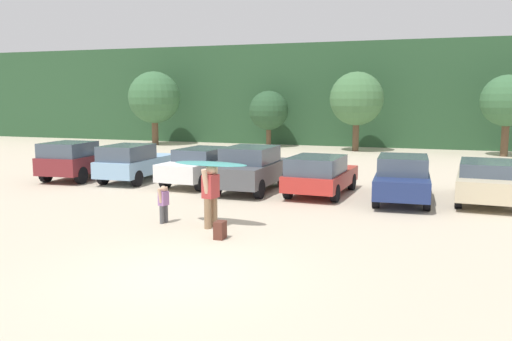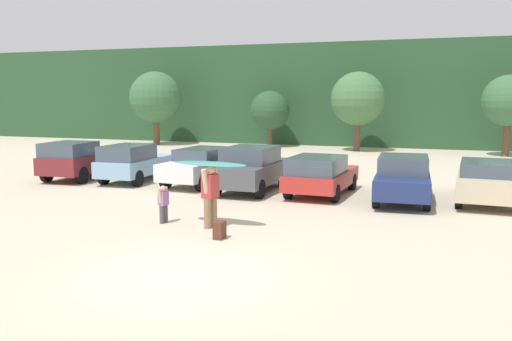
{
  "view_description": "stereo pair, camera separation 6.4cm",
  "coord_description": "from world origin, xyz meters",
  "px_view_note": "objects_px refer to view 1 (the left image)",
  "views": [
    {
      "loc": [
        4.81,
        -9.31,
        3.55
      ],
      "look_at": [
        -0.54,
        6.24,
        1.28
      ],
      "focal_mm": 37.54,
      "sensor_mm": 36.0,
      "label": 1
    },
    {
      "loc": [
        4.87,
        -9.29,
        3.55
      ],
      "look_at": [
        -0.54,
        6.24,
        1.28
      ],
      "focal_mm": 37.54,
      "sensor_mm": 36.0,
      "label": 2
    }
  ],
  "objects_px": {
    "parked_car_sky_blue": "(134,162)",
    "parked_car_champagne": "(488,180)",
    "parked_car_white": "(201,165)",
    "parked_car_dark_gray": "(251,168)",
    "parked_car_red": "(320,174)",
    "surfboard_teal": "(210,164)",
    "parked_car_navy": "(403,177)",
    "backpack_dropped": "(220,230)",
    "parked_car_maroon": "(78,159)",
    "person_child": "(164,202)",
    "person_adult": "(211,192)"
  },
  "relations": [
    {
      "from": "parked_car_sky_blue",
      "to": "surfboard_teal",
      "type": "relative_size",
      "value": 1.87
    },
    {
      "from": "parked_car_maroon",
      "to": "parked_car_sky_blue",
      "type": "distance_m",
      "value": 2.63
    },
    {
      "from": "parked_car_navy",
      "to": "parked_car_red",
      "type": "bearing_deg",
      "value": 86.31
    },
    {
      "from": "parked_car_sky_blue",
      "to": "parked_car_champagne",
      "type": "xyz_separation_m",
      "value": [
        13.77,
        0.01,
        -0.06
      ]
    },
    {
      "from": "parked_car_sky_blue",
      "to": "person_adult",
      "type": "height_order",
      "value": "person_adult"
    },
    {
      "from": "parked_car_maroon",
      "to": "parked_car_sky_blue",
      "type": "relative_size",
      "value": 0.99
    },
    {
      "from": "parked_car_sky_blue",
      "to": "surfboard_teal",
      "type": "bearing_deg",
      "value": -136.47
    },
    {
      "from": "parked_car_red",
      "to": "backpack_dropped",
      "type": "distance_m",
      "value": 6.86
    },
    {
      "from": "parked_car_white",
      "to": "person_adult",
      "type": "bearing_deg",
      "value": -149.03
    },
    {
      "from": "parked_car_maroon",
      "to": "parked_car_navy",
      "type": "xyz_separation_m",
      "value": [
        13.62,
        -0.39,
        -0.06
      ]
    },
    {
      "from": "parked_car_champagne",
      "to": "surfboard_teal",
      "type": "distance_m",
      "value": 9.81
    },
    {
      "from": "person_adult",
      "to": "person_child",
      "type": "distance_m",
      "value": 1.52
    },
    {
      "from": "parked_car_maroon",
      "to": "person_child",
      "type": "relative_size",
      "value": 3.88
    },
    {
      "from": "parked_car_navy",
      "to": "backpack_dropped",
      "type": "height_order",
      "value": "parked_car_navy"
    },
    {
      "from": "parked_car_white",
      "to": "parked_car_dark_gray",
      "type": "xyz_separation_m",
      "value": [
        2.45,
        -0.82,
        0.09
      ]
    },
    {
      "from": "parked_car_sky_blue",
      "to": "parked_car_champagne",
      "type": "relative_size",
      "value": 0.87
    },
    {
      "from": "parked_car_white",
      "to": "parked_car_red",
      "type": "bearing_deg",
      "value": -95.23
    },
    {
      "from": "parked_car_red",
      "to": "person_child",
      "type": "bearing_deg",
      "value": 153.43
    },
    {
      "from": "parked_car_dark_gray",
      "to": "parked_car_red",
      "type": "distance_m",
      "value": 2.67
    },
    {
      "from": "parked_car_sky_blue",
      "to": "parked_car_maroon",
      "type": "bearing_deg",
      "value": 94.12
    },
    {
      "from": "parked_car_red",
      "to": "parked_car_navy",
      "type": "xyz_separation_m",
      "value": [
        2.9,
        -0.04,
        0.03
      ]
    },
    {
      "from": "surfboard_teal",
      "to": "parked_car_maroon",
      "type": "bearing_deg",
      "value": -28.91
    },
    {
      "from": "parked_car_champagne",
      "to": "parked_car_navy",
      "type": "bearing_deg",
      "value": 106.86
    },
    {
      "from": "parked_car_sky_blue",
      "to": "parked_car_white",
      "type": "relative_size",
      "value": 0.96
    },
    {
      "from": "surfboard_teal",
      "to": "parked_car_navy",
      "type": "bearing_deg",
      "value": -125.27
    },
    {
      "from": "parked_car_red",
      "to": "parked_car_navy",
      "type": "bearing_deg",
      "value": -87.78
    },
    {
      "from": "parked_car_sky_blue",
      "to": "parked_car_champagne",
      "type": "bearing_deg",
      "value": -91.58
    },
    {
      "from": "parked_car_maroon",
      "to": "person_adult",
      "type": "relative_size",
      "value": 2.41
    },
    {
      "from": "person_child",
      "to": "parked_car_champagne",
      "type": "bearing_deg",
      "value": -133.76
    },
    {
      "from": "parked_car_red",
      "to": "parked_car_champagne",
      "type": "relative_size",
      "value": 0.86
    },
    {
      "from": "parked_car_dark_gray",
      "to": "parked_car_red",
      "type": "relative_size",
      "value": 1.01
    },
    {
      "from": "surfboard_teal",
      "to": "backpack_dropped",
      "type": "distance_m",
      "value": 2.04
    },
    {
      "from": "parked_car_maroon",
      "to": "parked_car_champagne",
      "type": "relative_size",
      "value": 0.86
    },
    {
      "from": "parked_car_maroon",
      "to": "parked_car_champagne",
      "type": "distance_m",
      "value": 16.39
    },
    {
      "from": "parked_car_sky_blue",
      "to": "parked_car_dark_gray",
      "type": "relative_size",
      "value": 1.0
    },
    {
      "from": "parked_car_maroon",
      "to": "parked_car_white",
      "type": "bearing_deg",
      "value": -88.95
    },
    {
      "from": "parked_car_sky_blue",
      "to": "person_child",
      "type": "bearing_deg",
      "value": -144.06
    },
    {
      "from": "backpack_dropped",
      "to": "parked_car_maroon",
      "type": "bearing_deg",
      "value": 143.61
    },
    {
      "from": "parked_car_dark_gray",
      "to": "parked_car_maroon",
      "type": "bearing_deg",
      "value": 88.53
    },
    {
      "from": "parked_car_dark_gray",
      "to": "backpack_dropped",
      "type": "xyz_separation_m",
      "value": [
        1.58,
        -6.77,
        -0.66
      ]
    },
    {
      "from": "parked_car_dark_gray",
      "to": "parked_car_red",
      "type": "bearing_deg",
      "value": -89.43
    },
    {
      "from": "person_adult",
      "to": "person_child",
      "type": "relative_size",
      "value": 1.61
    },
    {
      "from": "parked_car_white",
      "to": "parked_car_navy",
      "type": "height_order",
      "value": "parked_car_navy"
    },
    {
      "from": "backpack_dropped",
      "to": "parked_car_navy",
      "type": "bearing_deg",
      "value": 59.31
    },
    {
      "from": "parked_car_champagne",
      "to": "parked_car_white",
      "type": "bearing_deg",
      "value": 92.1
    },
    {
      "from": "parked_car_maroon",
      "to": "parked_car_dark_gray",
      "type": "bearing_deg",
      "value": -96.32
    },
    {
      "from": "parked_car_white",
      "to": "surfboard_teal",
      "type": "xyz_separation_m",
      "value": [
        3.29,
        -6.47,
        0.95
      ]
    },
    {
      "from": "parked_car_maroon",
      "to": "parked_car_navy",
      "type": "distance_m",
      "value": 13.63
    },
    {
      "from": "parked_car_white",
      "to": "person_adult",
      "type": "height_order",
      "value": "person_adult"
    },
    {
      "from": "parked_car_maroon",
      "to": "person_adult",
      "type": "xyz_separation_m",
      "value": [
        8.94,
        -6.09,
        0.11
      ]
    }
  ]
}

